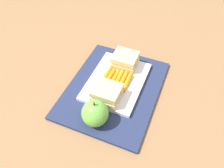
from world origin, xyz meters
TOP-DOWN VIEW (x-y plane):
  - ground_plane at (0.00, 0.00)m, footprint 2.40×2.40m
  - lunchbag_mat at (0.00, 0.00)m, footprint 0.36×0.28m
  - food_tray at (-0.03, 0.00)m, footprint 0.23×0.17m
  - sandwich_half_left at (-0.10, 0.00)m, footprint 0.07×0.08m
  - sandwich_half_right at (0.05, 0.00)m, footprint 0.07×0.08m
  - carrot_sticks_bundle at (-0.02, 0.00)m, footprint 0.08×0.09m
  - apple at (0.13, 0.00)m, footprint 0.08×0.08m

SIDE VIEW (x-z plane):
  - ground_plane at x=0.00m, z-range 0.00..0.00m
  - lunchbag_mat at x=0.00m, z-range 0.00..0.01m
  - food_tray at x=-0.03m, z-range 0.01..0.02m
  - carrot_sticks_bundle at x=-0.02m, z-range 0.02..0.04m
  - sandwich_half_left at x=-0.10m, z-range 0.02..0.07m
  - sandwich_half_right at x=0.05m, z-range 0.02..0.07m
  - apple at x=0.13m, z-range 0.00..0.09m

